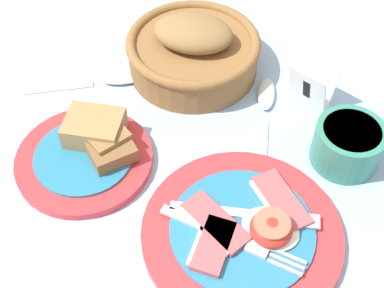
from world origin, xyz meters
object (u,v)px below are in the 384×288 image
breakfast_plate (245,231)px  teaspoon_near_cup (265,107)px  teaspoon_by_saucer (108,81)px  number_card (312,86)px  bread_basket (193,50)px  bread_plate (91,150)px  sugar_cup (348,144)px

breakfast_plate → teaspoon_near_cup: (-0.07, 0.21, -0.01)m
teaspoon_by_saucer → number_card: bearing=-18.3°
bread_basket → teaspoon_near_cup: (0.14, -0.02, -0.03)m
bread_basket → teaspoon_near_cup: bearing=-9.3°
teaspoon_by_saucer → teaspoon_near_cup: (0.24, 0.07, 0.00)m
breakfast_plate → number_card: (-0.02, 0.25, 0.03)m
bread_plate → number_card: 0.33m
teaspoon_by_saucer → bread_plate: bearing=-102.3°
number_card → teaspoon_near_cup: (-0.05, -0.04, -0.03)m
bread_plate → number_card: bearing=48.6°
sugar_cup → teaspoon_by_saucer: (-0.37, -0.04, -0.03)m
number_card → bread_plate: bearing=-120.6°
breakfast_plate → bread_plate: size_ratio=1.32×
sugar_cup → bread_basket: bread_basket is taller
sugar_cup → number_card: size_ratio=1.27×
bread_plate → teaspoon_by_saucer: bread_plate is taller
teaspoon_near_cup → number_card: bearing=-73.7°
breakfast_plate → teaspoon_near_cup: 0.22m
teaspoon_by_saucer → breakfast_plate: bearing=-63.9°
sugar_cup → bread_basket: (-0.27, 0.05, 0.01)m
sugar_cup → bread_basket: bearing=168.8°
bread_plate → sugar_cup: 0.35m
breakfast_plate → bread_plate: (-0.24, 0.00, 0.01)m
bread_plate → bread_basket: 0.23m
bread_plate → teaspoon_near_cup: bread_plate is taller
breakfast_plate → teaspoon_near_cup: breakfast_plate is taller
breakfast_plate → sugar_cup: 0.19m
teaspoon_by_saucer → teaspoon_near_cup: 0.25m
sugar_cup → teaspoon_near_cup: size_ratio=0.50×
number_card → teaspoon_near_cup: bearing=-129.8°
breakfast_plate → number_card: size_ratio=3.37×
sugar_cup → teaspoon_near_cup: sugar_cup is taller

